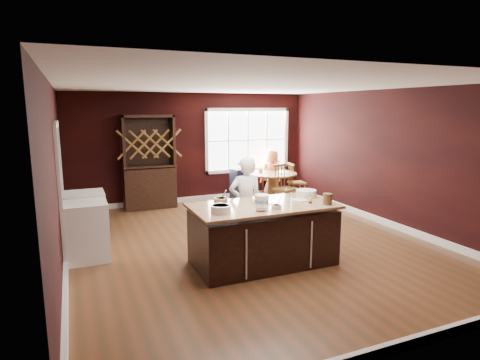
% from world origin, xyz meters
% --- Properties ---
extents(room_shell, '(7.00, 7.00, 7.00)m').
position_xyz_m(room_shell, '(0.00, 0.00, 1.35)').
color(room_shell, brown).
rests_on(room_shell, ground).
extents(window, '(2.36, 0.10, 1.66)m').
position_xyz_m(window, '(1.50, 3.47, 1.50)').
color(window, white).
rests_on(window, room_shell).
extents(doorway, '(0.08, 1.26, 2.13)m').
position_xyz_m(doorway, '(-2.97, 0.60, 1.02)').
color(doorway, white).
rests_on(doorway, room_shell).
extents(kitchen_island, '(2.15, 1.12, 0.92)m').
position_xyz_m(kitchen_island, '(-0.20, -0.92, 0.44)').
color(kitchen_island, black).
rests_on(kitchen_island, ground).
extents(dining_table, '(1.21, 1.21, 0.75)m').
position_xyz_m(dining_table, '(1.76, 2.56, 0.53)').
color(dining_table, brown).
rests_on(dining_table, ground).
extents(baker, '(0.60, 0.43, 1.55)m').
position_xyz_m(baker, '(-0.17, -0.20, 0.78)').
color(baker, white).
rests_on(baker, ground).
extents(layer_cake, '(0.30, 0.30, 0.12)m').
position_xyz_m(layer_cake, '(-0.17, -0.82, 0.98)').
color(layer_cake, white).
rests_on(layer_cake, kitchen_island).
extents(bowl_blue, '(0.28, 0.28, 0.11)m').
position_xyz_m(bowl_blue, '(-0.95, -1.13, 0.97)').
color(bowl_blue, silver).
rests_on(bowl_blue, kitchen_island).
extents(bowl_yellow, '(0.21, 0.21, 0.08)m').
position_xyz_m(bowl_yellow, '(-0.75, -0.59, 0.96)').
color(bowl_yellow, '#A2653A').
rests_on(bowl_yellow, kitchen_island).
extents(bowl_pink, '(0.15, 0.15, 0.06)m').
position_xyz_m(bowl_pink, '(-0.40, -1.26, 0.95)').
color(bowl_pink, white).
rests_on(bowl_pink, kitchen_island).
extents(bowl_olive, '(0.15, 0.15, 0.06)m').
position_xyz_m(bowl_olive, '(-0.14, -1.22, 0.95)').
color(bowl_olive, beige).
rests_on(bowl_olive, kitchen_island).
extents(drinking_glass, '(0.07, 0.07, 0.14)m').
position_xyz_m(drinking_glass, '(0.22, -0.99, 0.99)').
color(drinking_glass, silver).
rests_on(drinking_glass, kitchen_island).
extents(dinner_plate, '(0.24, 0.24, 0.02)m').
position_xyz_m(dinner_plate, '(0.43, -0.92, 0.93)').
color(dinner_plate, beige).
rests_on(dinner_plate, kitchen_island).
extents(white_tub, '(0.33, 0.33, 0.11)m').
position_xyz_m(white_tub, '(0.67, -0.72, 0.98)').
color(white_tub, white).
rests_on(white_tub, kitchen_island).
extents(stoneware_crock, '(0.14, 0.14, 0.17)m').
position_xyz_m(stoneware_crock, '(0.68, -1.29, 1.00)').
color(stoneware_crock, brown).
rests_on(stoneware_crock, kitchen_island).
extents(toy_figurine, '(0.05, 0.05, 0.09)m').
position_xyz_m(toy_figurine, '(0.48, -1.13, 0.96)').
color(toy_figurine, yellow).
rests_on(toy_figurine, kitchen_island).
extents(rug, '(2.33, 1.86, 0.01)m').
position_xyz_m(rug, '(1.76, 2.56, 0.01)').
color(rug, brown).
rests_on(rug, ground).
extents(chair_east, '(0.44, 0.45, 0.96)m').
position_xyz_m(chair_east, '(2.52, 2.64, 0.48)').
color(chair_east, brown).
rests_on(chair_east, ground).
extents(chair_south, '(0.56, 0.55, 1.06)m').
position_xyz_m(chair_south, '(1.74, 1.83, 0.53)').
color(chair_south, brown).
rests_on(chair_south, ground).
extents(chair_north, '(0.55, 0.54, 0.95)m').
position_xyz_m(chair_north, '(2.16, 3.42, 0.48)').
color(chair_north, brown).
rests_on(chair_north, ground).
extents(seated_woman, '(0.64, 0.43, 1.27)m').
position_xyz_m(seated_woman, '(2.03, 3.10, 0.63)').
color(seated_woman, '#F17B59').
rests_on(seated_woman, ground).
extents(high_chair, '(0.41, 0.41, 0.89)m').
position_xyz_m(high_chair, '(1.02, 2.89, 0.44)').
color(high_chair, black).
rests_on(high_chair, ground).
extents(toddler, '(0.18, 0.14, 0.26)m').
position_xyz_m(toddler, '(1.01, 2.91, 0.81)').
color(toddler, '#8CA5BF').
rests_on(toddler, high_chair).
extents(table_plate, '(0.19, 0.19, 0.01)m').
position_xyz_m(table_plate, '(1.97, 2.49, 0.76)').
color(table_plate, beige).
rests_on(table_plate, dining_table).
extents(table_cup, '(0.11, 0.11, 0.09)m').
position_xyz_m(table_cup, '(1.53, 2.74, 0.79)').
color(table_cup, silver).
rests_on(table_cup, dining_table).
extents(hutch, '(1.19, 0.50, 2.18)m').
position_xyz_m(hutch, '(-1.13, 3.22, 1.09)').
color(hutch, '#32200D').
rests_on(hutch, ground).
extents(washer, '(0.63, 0.61, 0.91)m').
position_xyz_m(washer, '(-2.64, 0.28, 0.46)').
color(washer, white).
rests_on(washer, ground).
extents(dryer, '(0.65, 0.63, 0.94)m').
position_xyz_m(dryer, '(-2.64, 0.92, 0.47)').
color(dryer, white).
rests_on(dryer, ground).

